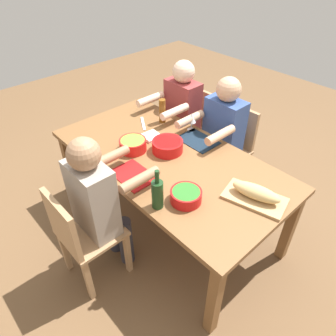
% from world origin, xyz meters
% --- Properties ---
extents(ground_plane, '(8.00, 8.00, 0.00)m').
position_xyz_m(ground_plane, '(0.00, 0.00, 0.00)').
color(ground_plane, brown).
extents(dining_table, '(1.92, 1.00, 0.74)m').
position_xyz_m(dining_table, '(0.00, 0.00, 0.66)').
color(dining_table, brown).
rests_on(dining_table, ground_plane).
extents(chair_far_left, '(0.40, 0.40, 0.85)m').
position_xyz_m(chair_far_left, '(-0.53, 0.82, 0.48)').
color(chair_far_left, '#A87F56').
rests_on(chair_far_left, ground_plane).
extents(diner_far_left, '(0.41, 0.53, 1.20)m').
position_xyz_m(diner_far_left, '(-0.53, 0.64, 0.70)').
color(diner_far_left, '#2D2D38').
rests_on(diner_far_left, ground_plane).
extents(chair_near_center, '(0.40, 0.40, 0.85)m').
position_xyz_m(chair_near_center, '(0.00, -0.82, 0.48)').
color(chair_near_center, '#A87F56').
rests_on(chair_near_center, ground_plane).
extents(diner_near_center, '(0.41, 0.53, 1.20)m').
position_xyz_m(diner_near_center, '(0.00, -0.64, 0.70)').
color(diner_near_center, '#2D2D38').
rests_on(diner_near_center, ground_plane).
extents(chair_far_center, '(0.40, 0.40, 0.85)m').
position_xyz_m(chair_far_center, '(0.00, 0.82, 0.48)').
color(chair_far_center, '#A87F56').
rests_on(chair_far_center, ground_plane).
extents(diner_far_center, '(0.41, 0.53, 1.20)m').
position_xyz_m(diner_far_center, '(-0.00, 0.64, 0.70)').
color(diner_far_center, '#2D2D38').
rests_on(diner_far_center, ground_plane).
extents(serving_bowl_salad, '(0.22, 0.22, 0.10)m').
position_xyz_m(serving_bowl_salad, '(-0.26, -0.14, 0.79)').
color(serving_bowl_salad, red).
rests_on(serving_bowl_salad, dining_table).
extents(serving_bowl_greens, '(0.21, 0.21, 0.08)m').
position_xyz_m(serving_bowl_greens, '(0.44, -0.24, 0.79)').
color(serving_bowl_greens, red).
rests_on(serving_bowl_greens, dining_table).
extents(serving_bowl_pasta, '(0.24, 0.24, 0.09)m').
position_xyz_m(serving_bowl_pasta, '(-0.06, 0.05, 0.79)').
color(serving_bowl_pasta, red).
rests_on(serving_bowl_pasta, dining_table).
extents(cutting_board, '(0.44, 0.32, 0.02)m').
position_xyz_m(cutting_board, '(0.73, 0.10, 0.75)').
color(cutting_board, tan).
rests_on(cutting_board, dining_table).
extents(bread_loaf, '(0.34, 0.19, 0.09)m').
position_xyz_m(bread_loaf, '(0.73, 0.10, 0.81)').
color(bread_loaf, tan).
rests_on(bread_loaf, cutting_board).
extents(wine_bottle, '(0.08, 0.08, 0.29)m').
position_xyz_m(wine_bottle, '(0.35, -0.41, 0.85)').
color(wine_bottle, '#193819').
rests_on(wine_bottle, dining_table).
extents(beer_bottle, '(0.06, 0.06, 0.22)m').
position_xyz_m(beer_bottle, '(-0.44, 0.33, 0.85)').
color(beer_bottle, brown).
rests_on(beer_bottle, dining_table).
extents(wine_glass, '(0.08, 0.08, 0.17)m').
position_xyz_m(wine_glass, '(-0.16, 0.42, 0.86)').
color(wine_glass, silver).
rests_on(wine_glass, dining_table).
extents(placemat_near_center, '(0.32, 0.23, 0.01)m').
position_xyz_m(placemat_near_center, '(0.00, -0.34, 0.74)').
color(placemat_near_center, maroon).
rests_on(placemat_near_center, dining_table).
extents(placemat_far_center, '(0.32, 0.23, 0.01)m').
position_xyz_m(placemat_far_center, '(0.00, 0.34, 0.74)').
color(placemat_far_center, '#142333').
rests_on(placemat_far_center, dining_table).
extents(carving_knife, '(0.21, 0.14, 0.01)m').
position_xyz_m(carving_knife, '(-0.53, 0.18, 0.74)').
color(carving_knife, silver).
rests_on(carving_knife, dining_table).
extents(napkin_stack, '(0.15, 0.15, 0.02)m').
position_xyz_m(napkin_stack, '(-0.30, 0.08, 0.75)').
color(napkin_stack, white).
rests_on(napkin_stack, dining_table).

